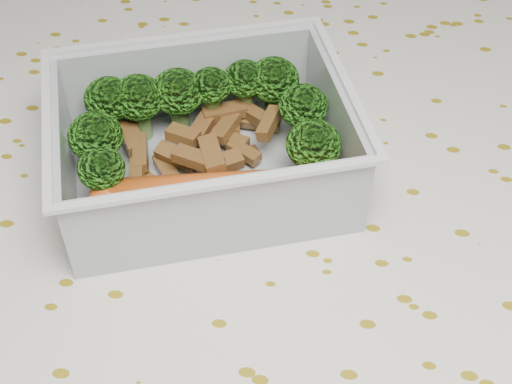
# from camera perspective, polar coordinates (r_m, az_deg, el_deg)

# --- Properties ---
(dining_table) EXTENTS (1.40, 0.90, 0.75)m
(dining_table) POSITION_cam_1_polar(r_m,az_deg,el_deg) (0.55, -0.19, -7.60)
(dining_table) COLOR brown
(dining_table) RESTS_ON ground
(tablecloth) EXTENTS (1.46, 0.96, 0.19)m
(tablecloth) POSITION_cam_1_polar(r_m,az_deg,el_deg) (0.51, -0.20, -4.28)
(tablecloth) COLOR silver
(tablecloth) RESTS_ON dining_table
(lunch_container) EXTENTS (0.24, 0.21, 0.07)m
(lunch_container) POSITION_cam_1_polar(r_m,az_deg,el_deg) (0.49, -4.14, 3.18)
(lunch_container) COLOR silver
(lunch_container) RESTS_ON tablecloth
(broccoli_florets) EXTENTS (0.18, 0.14, 0.05)m
(broccoli_florets) POSITION_cam_1_polar(r_m,az_deg,el_deg) (0.50, -4.59, 6.53)
(broccoli_florets) COLOR #608C3F
(broccoli_florets) RESTS_ON lunch_container
(meat_pile) EXTENTS (0.12, 0.10, 0.03)m
(meat_pile) POSITION_cam_1_polar(r_m,az_deg,el_deg) (0.50, -4.24, 3.93)
(meat_pile) COLOR brown
(meat_pile) RESTS_ON lunch_container
(sausage) EXTENTS (0.17, 0.06, 0.03)m
(sausage) POSITION_cam_1_polar(r_m,az_deg,el_deg) (0.46, -2.78, -0.27)
(sausage) COLOR #C85118
(sausage) RESTS_ON lunch_container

